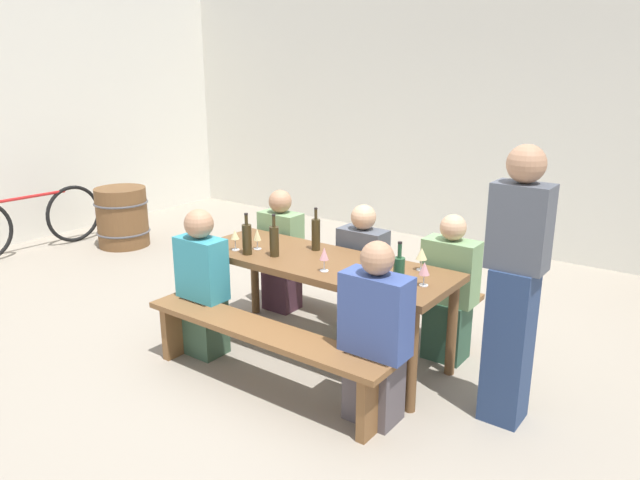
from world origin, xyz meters
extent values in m
plane|color=gray|center=(0.00, 0.00, 0.00)|extent=(24.00, 24.00, 0.00)
cube|color=silver|center=(0.00, 3.48, 1.60)|extent=(14.00, 0.20, 3.20)
cube|color=brown|center=(0.00, 0.00, 0.72)|extent=(2.01, 0.71, 0.05)
cylinder|color=brown|center=(-0.93, -0.30, 0.35)|extent=(0.07, 0.07, 0.70)
cylinder|color=brown|center=(0.93, -0.30, 0.35)|extent=(0.07, 0.07, 0.70)
cylinder|color=brown|center=(-0.93, 0.30, 0.35)|extent=(0.07, 0.07, 0.70)
cylinder|color=brown|center=(0.93, 0.30, 0.35)|extent=(0.07, 0.07, 0.70)
cube|color=brown|center=(0.00, -0.66, 0.43)|extent=(1.91, 0.30, 0.04)
cube|color=brown|center=(-0.86, -0.66, 0.21)|extent=(0.06, 0.24, 0.41)
cube|color=brown|center=(0.86, -0.66, 0.21)|extent=(0.06, 0.24, 0.41)
cube|color=brown|center=(0.00, 0.66, 0.43)|extent=(1.91, 0.30, 0.04)
cube|color=brown|center=(-0.86, 0.66, 0.21)|extent=(0.06, 0.24, 0.41)
cube|color=brown|center=(0.86, 0.66, 0.21)|extent=(0.06, 0.24, 0.41)
cylinder|color=#234C2D|center=(0.76, -0.20, 0.86)|extent=(0.07, 0.07, 0.22)
cylinder|color=#234C2D|center=(0.76, -0.20, 1.01)|extent=(0.03, 0.03, 0.09)
cylinder|color=black|center=(0.76, -0.20, 1.06)|extent=(0.03, 0.03, 0.01)
cylinder|color=#332814|center=(-0.32, -0.13, 0.86)|extent=(0.07, 0.07, 0.22)
cylinder|color=#332814|center=(-0.32, -0.13, 1.02)|extent=(0.02, 0.02, 0.08)
cylinder|color=black|center=(-0.32, -0.13, 1.06)|extent=(0.03, 0.03, 0.01)
cylinder|color=#332814|center=(-0.52, -0.21, 0.86)|extent=(0.07, 0.07, 0.23)
cylinder|color=#332814|center=(-0.52, -0.21, 1.02)|extent=(0.02, 0.02, 0.08)
cylinder|color=black|center=(-0.52, -0.21, 1.06)|extent=(0.03, 0.03, 0.01)
cylinder|color=#332814|center=(-0.17, 0.18, 0.87)|extent=(0.07, 0.07, 0.24)
cylinder|color=#332814|center=(-0.17, 0.18, 1.03)|extent=(0.02, 0.02, 0.08)
cylinder|color=black|center=(-0.17, 0.18, 1.08)|extent=(0.03, 0.03, 0.01)
cylinder|color=silver|center=(0.70, 0.23, 0.75)|extent=(0.06, 0.06, 0.01)
cylinder|color=silver|center=(0.70, 0.23, 0.79)|extent=(0.01, 0.01, 0.07)
cone|color=beige|center=(0.70, 0.23, 0.87)|extent=(0.08, 0.08, 0.08)
cylinder|color=silver|center=(-0.66, -0.19, 0.75)|extent=(0.06, 0.06, 0.01)
cylinder|color=silver|center=(-0.66, -0.19, 0.80)|extent=(0.01, 0.01, 0.08)
cone|color=beige|center=(-0.66, -0.19, 0.87)|extent=(0.07, 0.07, 0.07)
cylinder|color=silver|center=(-0.54, -0.07, 0.75)|extent=(0.06, 0.06, 0.01)
cylinder|color=silver|center=(-0.54, -0.07, 0.79)|extent=(0.01, 0.01, 0.07)
cone|color=beige|center=(-0.54, -0.07, 0.87)|extent=(0.06, 0.06, 0.10)
cylinder|color=silver|center=(0.17, -0.18, 0.75)|extent=(0.06, 0.06, 0.01)
cylinder|color=silver|center=(0.17, -0.18, 0.79)|extent=(0.01, 0.01, 0.08)
cone|color=#D18C93|center=(0.17, -0.18, 0.88)|extent=(0.06, 0.06, 0.09)
cylinder|color=silver|center=(0.85, -0.03, 0.75)|extent=(0.06, 0.06, 0.01)
cylinder|color=silver|center=(0.85, -0.03, 0.79)|extent=(0.01, 0.01, 0.07)
cone|color=#D18C93|center=(0.85, -0.03, 0.87)|extent=(0.07, 0.07, 0.08)
cube|color=#37533D|center=(-0.71, -0.51, 0.23)|extent=(0.28, 0.24, 0.45)
cube|color=teal|center=(-0.71, -0.51, 0.68)|extent=(0.38, 0.20, 0.46)
sphere|color=#A87A5B|center=(-0.71, -0.51, 1.02)|extent=(0.21, 0.21, 0.21)
cube|color=#554D51|center=(0.78, -0.51, 0.23)|extent=(0.31, 0.24, 0.45)
cube|color=#384C8C|center=(0.78, -0.51, 0.70)|extent=(0.42, 0.20, 0.50)
sphere|color=#A87A5B|center=(0.78, -0.51, 1.05)|extent=(0.20, 0.20, 0.20)
cube|color=#442733|center=(-0.80, 0.51, 0.23)|extent=(0.28, 0.24, 0.45)
cube|color=#729966|center=(-0.80, 0.51, 0.67)|extent=(0.37, 0.20, 0.44)
sphere|color=#A87A5B|center=(-0.80, 0.51, 0.99)|extent=(0.20, 0.20, 0.20)
cube|color=#2C5548|center=(0.05, 0.51, 0.23)|extent=(0.29, 0.24, 0.45)
cube|color=#4C515B|center=(0.05, 0.51, 0.66)|extent=(0.39, 0.20, 0.43)
sphere|color=tan|center=(0.05, 0.51, 0.97)|extent=(0.20, 0.20, 0.20)
cube|color=#2B4E3A|center=(0.80, 0.51, 0.23)|extent=(0.30, 0.24, 0.45)
cube|color=#729966|center=(0.80, 0.51, 0.68)|extent=(0.39, 0.20, 0.47)
sphere|color=tan|center=(0.80, 0.51, 1.01)|extent=(0.19, 0.19, 0.19)
cube|color=navy|center=(1.42, -0.02, 0.49)|extent=(0.24, 0.24, 0.98)
cube|color=#4C515B|center=(1.42, -0.02, 1.23)|extent=(0.33, 0.20, 0.50)
sphere|color=#A87A5B|center=(1.42, -0.02, 1.59)|extent=(0.22, 0.22, 0.22)
cylinder|color=brown|center=(-3.60, 0.87, 0.36)|extent=(0.60, 0.60, 0.71)
torus|color=#4C4C51|center=(-3.60, 0.87, 0.53)|extent=(0.63, 0.63, 0.02)
torus|color=#4C4C51|center=(-3.60, 0.87, 0.18)|extent=(0.63, 0.63, 0.02)
torus|color=black|center=(-4.23, 0.62, 0.35)|extent=(0.08, 0.71, 0.70)
cylinder|color=#B21E1E|center=(-4.26, 0.08, 0.65)|extent=(0.08, 0.93, 0.04)
camera|label=1|loc=(2.43, -3.31, 2.11)|focal=33.35mm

